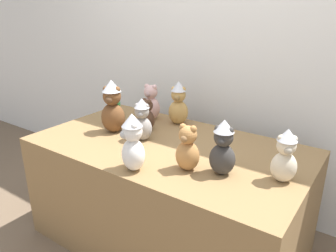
{
  "coord_description": "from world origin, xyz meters",
  "views": [
    {
      "loc": [
        1.06,
        -1.27,
        1.52
      ],
      "look_at": [
        0.0,
        0.25,
        0.83
      ],
      "focal_mm": 35.06,
      "sensor_mm": 36.0,
      "label": 1
    }
  ],
  "objects_px": {
    "teddy_bear_blush": "(151,103)",
    "teddy_bear_chestnut": "(113,107)",
    "teddy_bear_caramel": "(187,149)",
    "teddy_bear_charcoal": "(223,148)",
    "teddy_bear_honey": "(178,103)",
    "display_table": "(168,194)",
    "teddy_bear_cream": "(285,156)",
    "teddy_bear_cocoa": "(147,115)",
    "party_cup_green": "(115,109)",
    "teddy_bear_ash": "(142,120)",
    "teddy_bear_snow": "(133,143)"
  },
  "relations": [
    {
      "from": "display_table",
      "to": "teddy_bear_chestnut",
      "type": "xyz_separation_m",
      "value": [
        -0.42,
        -0.03,
        0.53
      ]
    },
    {
      "from": "teddy_bear_caramel",
      "to": "party_cup_green",
      "type": "bearing_deg",
      "value": 150.23
    },
    {
      "from": "teddy_bear_ash",
      "to": "teddy_bear_honey",
      "type": "relative_size",
      "value": 0.88
    },
    {
      "from": "teddy_bear_chestnut",
      "to": "teddy_bear_caramel",
      "type": "xyz_separation_m",
      "value": [
        0.69,
        -0.18,
        -0.06
      ]
    },
    {
      "from": "teddy_bear_charcoal",
      "to": "teddy_bear_caramel",
      "type": "xyz_separation_m",
      "value": [
        -0.17,
        -0.06,
        -0.03
      ]
    },
    {
      "from": "teddy_bear_cocoa",
      "to": "display_table",
      "type": "bearing_deg",
      "value": -13.24
    },
    {
      "from": "teddy_bear_ash",
      "to": "teddy_bear_blush",
      "type": "height_order",
      "value": "teddy_bear_ash"
    },
    {
      "from": "teddy_bear_cream",
      "to": "teddy_bear_charcoal",
      "type": "height_order",
      "value": "teddy_bear_charcoal"
    },
    {
      "from": "teddy_bear_ash",
      "to": "teddy_bear_honey",
      "type": "height_order",
      "value": "teddy_bear_honey"
    },
    {
      "from": "teddy_bear_chestnut",
      "to": "teddy_bear_snow",
      "type": "xyz_separation_m",
      "value": [
        0.46,
        -0.34,
        -0.02
      ]
    },
    {
      "from": "display_table",
      "to": "teddy_bear_caramel",
      "type": "distance_m",
      "value": 0.58
    },
    {
      "from": "teddy_bear_chestnut",
      "to": "teddy_bear_honey",
      "type": "relative_size",
      "value": 1.15
    },
    {
      "from": "teddy_bear_caramel",
      "to": "teddy_bear_ash",
      "type": "distance_m",
      "value": 0.48
    },
    {
      "from": "teddy_bear_cocoa",
      "to": "teddy_bear_snow",
      "type": "bearing_deg",
      "value": -45.56
    },
    {
      "from": "teddy_bear_snow",
      "to": "teddy_bear_cocoa",
      "type": "xyz_separation_m",
      "value": [
        -0.31,
        0.5,
        -0.05
      ]
    },
    {
      "from": "teddy_bear_chestnut",
      "to": "teddy_bear_caramel",
      "type": "bearing_deg",
      "value": -36.42
    },
    {
      "from": "teddy_bear_charcoal",
      "to": "teddy_bear_cream",
      "type": "bearing_deg",
      "value": 9.97
    },
    {
      "from": "teddy_bear_caramel",
      "to": "teddy_bear_honey",
      "type": "height_order",
      "value": "teddy_bear_honey"
    },
    {
      "from": "teddy_bear_blush",
      "to": "teddy_bear_honey",
      "type": "distance_m",
      "value": 0.23
    },
    {
      "from": "display_table",
      "to": "teddy_bear_ash",
      "type": "height_order",
      "value": "teddy_bear_ash"
    },
    {
      "from": "teddy_bear_chestnut",
      "to": "teddy_bear_honey",
      "type": "distance_m",
      "value": 0.47
    },
    {
      "from": "party_cup_green",
      "to": "display_table",
      "type": "bearing_deg",
      "value": -18.51
    },
    {
      "from": "teddy_bear_cocoa",
      "to": "teddy_bear_blush",
      "type": "bearing_deg",
      "value": 133.93
    },
    {
      "from": "teddy_bear_cocoa",
      "to": "teddy_bear_chestnut",
      "type": "bearing_deg",
      "value": -120.9
    },
    {
      "from": "teddy_bear_snow",
      "to": "teddy_bear_cocoa",
      "type": "distance_m",
      "value": 0.59
    },
    {
      "from": "teddy_bear_cream",
      "to": "teddy_bear_chestnut",
      "type": "bearing_deg",
      "value": 152.41
    },
    {
      "from": "teddy_bear_chestnut",
      "to": "teddy_bear_ash",
      "type": "height_order",
      "value": "teddy_bear_chestnut"
    },
    {
      "from": "teddy_bear_ash",
      "to": "teddy_bear_chestnut",
      "type": "bearing_deg",
      "value": 157.14
    },
    {
      "from": "teddy_bear_cocoa",
      "to": "party_cup_green",
      "type": "distance_m",
      "value": 0.39
    },
    {
      "from": "teddy_bear_cream",
      "to": "teddy_bear_cocoa",
      "type": "bearing_deg",
      "value": 142.76
    },
    {
      "from": "teddy_bear_charcoal",
      "to": "teddy_bear_honey",
      "type": "height_order",
      "value": "teddy_bear_honey"
    },
    {
      "from": "teddy_bear_blush",
      "to": "party_cup_green",
      "type": "bearing_deg",
      "value": -167.01
    },
    {
      "from": "teddy_bear_snow",
      "to": "teddy_bear_blush",
      "type": "xyz_separation_m",
      "value": [
        -0.42,
        0.69,
        -0.03
      ]
    },
    {
      "from": "teddy_bear_charcoal",
      "to": "teddy_bear_cocoa",
      "type": "height_order",
      "value": "teddy_bear_charcoal"
    },
    {
      "from": "teddy_bear_cream",
      "to": "teddy_bear_chestnut",
      "type": "relative_size",
      "value": 0.76
    },
    {
      "from": "teddy_bear_ash",
      "to": "party_cup_green",
      "type": "xyz_separation_m",
      "value": [
        -0.47,
        0.25,
        -0.08
      ]
    },
    {
      "from": "teddy_bear_chestnut",
      "to": "teddy_bear_charcoal",
      "type": "distance_m",
      "value": 0.87
    },
    {
      "from": "teddy_bear_honey",
      "to": "teddy_bear_blush",
      "type": "bearing_deg",
      "value": 165.29
    },
    {
      "from": "teddy_bear_blush",
      "to": "teddy_bear_chestnut",
      "type": "bearing_deg",
      "value": -105.73
    },
    {
      "from": "teddy_bear_cream",
      "to": "teddy_bear_blush",
      "type": "distance_m",
      "value": 1.15
    },
    {
      "from": "party_cup_green",
      "to": "teddy_bear_charcoal",
      "type": "bearing_deg",
      "value": -18.73
    },
    {
      "from": "display_table",
      "to": "teddy_bear_blush",
      "type": "bearing_deg",
      "value": 139.81
    },
    {
      "from": "teddy_bear_cream",
      "to": "teddy_bear_snow",
      "type": "distance_m",
      "value": 0.74
    },
    {
      "from": "teddy_bear_ash",
      "to": "teddy_bear_blush",
      "type": "distance_m",
      "value": 0.41
    },
    {
      "from": "teddy_bear_snow",
      "to": "teddy_bear_blush",
      "type": "height_order",
      "value": "teddy_bear_snow"
    },
    {
      "from": "display_table",
      "to": "teddy_bear_cream",
      "type": "relative_size",
      "value": 6.18
    },
    {
      "from": "teddy_bear_caramel",
      "to": "teddy_bear_blush",
      "type": "bearing_deg",
      "value": 135.94
    },
    {
      "from": "party_cup_green",
      "to": "teddy_bear_ash",
      "type": "bearing_deg",
      "value": -27.86
    },
    {
      "from": "teddy_bear_ash",
      "to": "teddy_bear_cream",
      "type": "bearing_deg",
      "value": -24.12
    },
    {
      "from": "teddy_bear_charcoal",
      "to": "teddy_bear_honey",
      "type": "bearing_deg",
      "value": 129.39
    }
  ]
}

